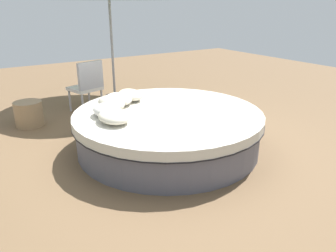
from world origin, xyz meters
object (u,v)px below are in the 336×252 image
at_px(round_bed, 168,129).
at_px(patio_chair, 88,83).
at_px(throw_pillow_2, 111,103).
at_px(throw_pillow_4, 114,117).
at_px(throw_pillow_0, 130,95).
at_px(throw_pillow_3, 107,110).
at_px(side_table, 29,114).
at_px(throw_pillow_1, 119,99).

relative_size(round_bed, patio_chair, 2.71).
distance_m(throw_pillow_2, throw_pillow_4, 0.54).
height_order(throw_pillow_0, throw_pillow_3, throw_pillow_3).
xyz_separation_m(throw_pillow_3, patio_chair, (-1.92, 0.42, -0.07)).
relative_size(round_bed, throw_pillow_2, 4.91).
bearing_deg(throw_pillow_0, patio_chair, -172.13).
bearing_deg(round_bed, side_table, -143.49).
bearing_deg(throw_pillow_2, throw_pillow_3, -35.42).
xyz_separation_m(throw_pillow_1, throw_pillow_3, (0.41, -0.36, 0.00)).
relative_size(throw_pillow_0, patio_chair, 0.52).
distance_m(throw_pillow_3, throw_pillow_4, 0.28).
height_order(round_bed, throw_pillow_2, throw_pillow_2).
bearing_deg(throw_pillow_2, throw_pillow_0, 123.70).
xyz_separation_m(round_bed, throw_pillow_3, (-0.28, -0.79, 0.35)).
height_order(throw_pillow_2, throw_pillow_4, throw_pillow_2).
bearing_deg(throw_pillow_4, patio_chair, 168.65).
height_order(throw_pillow_0, side_table, throw_pillow_0).
xyz_separation_m(round_bed, throw_pillow_1, (-0.69, -0.43, 0.35)).
height_order(patio_chair, side_table, patio_chair).
bearing_deg(patio_chair, throw_pillow_3, -118.01).
distance_m(throw_pillow_0, patio_chair, 1.41).
height_order(throw_pillow_2, patio_chair, patio_chair).
bearing_deg(throw_pillow_2, throw_pillow_1, 133.00).
relative_size(throw_pillow_0, throw_pillow_4, 1.02).
distance_m(throw_pillow_0, side_table, 1.85).
distance_m(round_bed, throw_pillow_2, 0.89).
bearing_deg(throw_pillow_3, throw_pillow_4, -4.80).
xyz_separation_m(throw_pillow_0, throw_pillow_1, (0.11, -0.25, 0.00)).
height_order(throw_pillow_3, throw_pillow_4, throw_pillow_3).
height_order(throw_pillow_2, side_table, throw_pillow_2).
relative_size(throw_pillow_4, patio_chair, 0.51).
bearing_deg(patio_chair, throw_pillow_4, -117.08).
xyz_separation_m(round_bed, side_table, (-2.03, -1.50, -0.07)).
distance_m(throw_pillow_0, throw_pillow_3, 0.81).
bearing_deg(throw_pillow_2, throw_pillow_4, -20.09).
height_order(throw_pillow_1, throw_pillow_2, throw_pillow_2).
bearing_deg(throw_pillow_1, throw_pillow_0, 114.49).
bearing_deg(side_table, throw_pillow_4, 18.63).
distance_m(throw_pillow_1, side_table, 1.76).
bearing_deg(throw_pillow_3, patio_chair, 167.72).
distance_m(round_bed, throw_pillow_0, 0.90).
distance_m(round_bed, throw_pillow_1, 0.89).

